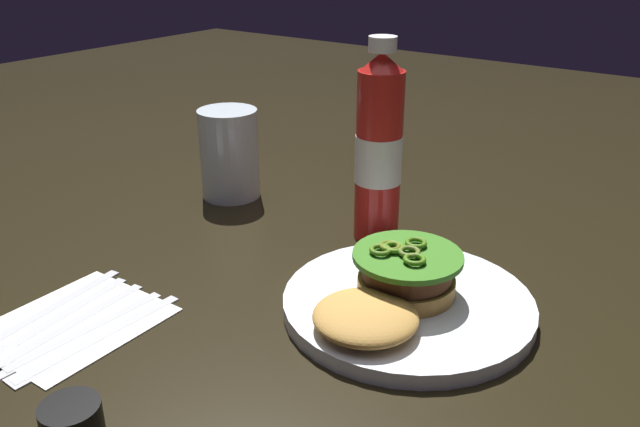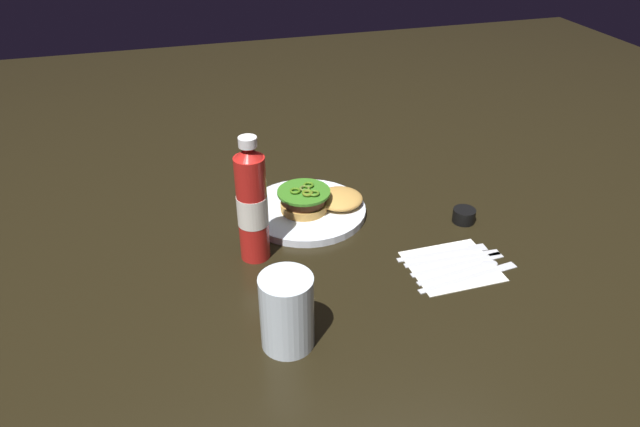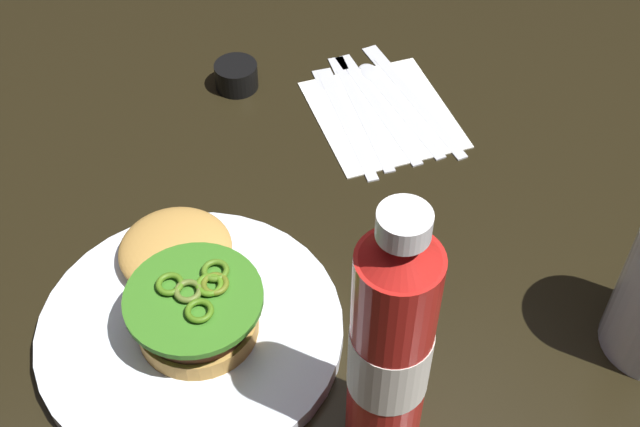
{
  "view_description": "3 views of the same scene",
  "coord_description": "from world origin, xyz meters",
  "px_view_note": "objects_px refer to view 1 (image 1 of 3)",
  "views": [
    {
      "loc": [
        0.39,
        0.38,
        0.37
      ],
      "look_at": [
        -0.12,
        0.0,
        0.09
      ],
      "focal_mm": 36.98,
      "sensor_mm": 36.0,
      "label": 1
    },
    {
      "loc": [
        -0.4,
        -0.92,
        0.66
      ],
      "look_at": [
        -0.14,
        -0.03,
        0.08
      ],
      "focal_mm": 32.27,
      "sensor_mm": 36.0,
      "label": 2
    },
    {
      "loc": [
        -0.56,
        0.13,
        0.6
      ],
      "look_at": [
        -0.08,
        -0.03,
        0.05
      ],
      "focal_mm": 47.35,
      "sensor_mm": 36.0,
      "label": 3
    }
  ],
  "objects_px": {
    "water_glass": "(229,154)",
    "napkin": "(75,322)",
    "dinner_plate": "(408,304)",
    "steak_knife": "(28,318)",
    "butter_knife": "(53,331)",
    "table_knife": "(64,337)",
    "fork_utensil": "(84,342)",
    "spoon_utensil": "(39,326)",
    "burger_sandwich": "(392,288)",
    "condiment_cup": "(72,421)",
    "ketchup_bottle": "(379,150)"
  },
  "relations": [
    {
      "from": "water_glass",
      "to": "napkin",
      "type": "relative_size",
      "value": 0.81
    },
    {
      "from": "dinner_plate",
      "to": "water_glass",
      "type": "height_order",
      "value": "water_glass"
    },
    {
      "from": "steak_knife",
      "to": "butter_knife",
      "type": "height_order",
      "value": "same"
    },
    {
      "from": "table_knife",
      "to": "fork_utensil",
      "type": "bearing_deg",
      "value": 107.67
    },
    {
      "from": "table_knife",
      "to": "butter_knife",
      "type": "bearing_deg",
      "value": -89.22
    },
    {
      "from": "spoon_utensil",
      "to": "water_glass",
      "type": "bearing_deg",
      "value": -166.28
    },
    {
      "from": "burger_sandwich",
      "to": "spoon_utensil",
      "type": "bearing_deg",
      "value": -50.62
    },
    {
      "from": "napkin",
      "to": "butter_knife",
      "type": "height_order",
      "value": "butter_knife"
    },
    {
      "from": "napkin",
      "to": "table_knife",
      "type": "distance_m",
      "value": 0.03
    },
    {
      "from": "butter_knife",
      "to": "fork_utensil",
      "type": "height_order",
      "value": "same"
    },
    {
      "from": "spoon_utensil",
      "to": "table_knife",
      "type": "distance_m",
      "value": 0.04
    },
    {
      "from": "butter_knife",
      "to": "table_knife",
      "type": "distance_m",
      "value": 0.02
    },
    {
      "from": "butter_knife",
      "to": "fork_utensil",
      "type": "distance_m",
      "value": 0.04
    },
    {
      "from": "condiment_cup",
      "to": "table_knife",
      "type": "bearing_deg",
      "value": -121.47
    },
    {
      "from": "dinner_plate",
      "to": "condiment_cup",
      "type": "distance_m",
      "value": 0.34
    },
    {
      "from": "dinner_plate",
      "to": "butter_knife",
      "type": "xyz_separation_m",
      "value": [
        0.24,
        -0.26,
        -0.0
      ]
    },
    {
      "from": "napkin",
      "to": "fork_utensil",
      "type": "height_order",
      "value": "fork_utensil"
    },
    {
      "from": "burger_sandwich",
      "to": "condiment_cup",
      "type": "height_order",
      "value": "burger_sandwich"
    },
    {
      "from": "burger_sandwich",
      "to": "table_knife",
      "type": "bearing_deg",
      "value": -46.76
    },
    {
      "from": "ketchup_bottle",
      "to": "spoon_utensil",
      "type": "xyz_separation_m",
      "value": [
        0.38,
        -0.16,
        -0.11
      ]
    },
    {
      "from": "ketchup_bottle",
      "to": "fork_utensil",
      "type": "relative_size",
      "value": 1.35
    },
    {
      "from": "dinner_plate",
      "to": "table_knife",
      "type": "distance_m",
      "value": 0.34
    },
    {
      "from": "dinner_plate",
      "to": "water_glass",
      "type": "relative_size",
      "value": 2.0
    },
    {
      "from": "condiment_cup",
      "to": "ketchup_bottle",
      "type": "bearing_deg",
      "value": 179.95
    },
    {
      "from": "burger_sandwich",
      "to": "table_knife",
      "type": "distance_m",
      "value": 0.32
    },
    {
      "from": "condiment_cup",
      "to": "table_knife",
      "type": "xyz_separation_m",
      "value": [
        -0.07,
        -0.12,
        -0.01
      ]
    },
    {
      "from": "condiment_cup",
      "to": "butter_knife",
      "type": "xyz_separation_m",
      "value": [
        -0.07,
        -0.14,
        -0.01
      ]
    },
    {
      "from": "spoon_utensil",
      "to": "fork_utensil",
      "type": "xyz_separation_m",
      "value": [
        -0.01,
        0.06,
        -0.0
      ]
    },
    {
      "from": "condiment_cup",
      "to": "butter_knife",
      "type": "bearing_deg",
      "value": -117.83
    },
    {
      "from": "napkin",
      "to": "condiment_cup",
      "type": "bearing_deg",
      "value": 54.78
    },
    {
      "from": "burger_sandwich",
      "to": "water_glass",
      "type": "xyz_separation_m",
      "value": [
        -0.15,
        -0.36,
        0.03
      ]
    },
    {
      "from": "condiment_cup",
      "to": "fork_utensil",
      "type": "xyz_separation_m",
      "value": [
        -0.08,
        -0.1,
        -0.01
      ]
    },
    {
      "from": "dinner_plate",
      "to": "ketchup_bottle",
      "type": "bearing_deg",
      "value": -137.86
    },
    {
      "from": "dinner_plate",
      "to": "burger_sandwich",
      "type": "relative_size",
      "value": 1.38
    },
    {
      "from": "condiment_cup",
      "to": "steak_knife",
      "type": "bearing_deg",
      "value": -111.67
    },
    {
      "from": "spoon_utensil",
      "to": "fork_utensil",
      "type": "bearing_deg",
      "value": 99.43
    },
    {
      "from": "dinner_plate",
      "to": "condiment_cup",
      "type": "xyz_separation_m",
      "value": [
        0.31,
        -0.12,
        0.01
      ]
    },
    {
      "from": "fork_utensil",
      "to": "steak_knife",
      "type": "bearing_deg",
      "value": -83.89
    },
    {
      "from": "spoon_utensil",
      "to": "table_knife",
      "type": "xyz_separation_m",
      "value": [
        -0.0,
        0.04,
        -0.0
      ]
    },
    {
      "from": "napkin",
      "to": "butter_knife",
      "type": "xyz_separation_m",
      "value": [
        0.03,
        0.0,
        0.0
      ]
    },
    {
      "from": "spoon_utensil",
      "to": "ketchup_bottle",
      "type": "bearing_deg",
      "value": 157.76
    },
    {
      "from": "spoon_utensil",
      "to": "dinner_plate",
      "type": "bearing_deg",
      "value": 131.6
    },
    {
      "from": "dinner_plate",
      "to": "napkin",
      "type": "xyz_separation_m",
      "value": [
        0.22,
        -0.26,
        -0.01
      ]
    },
    {
      "from": "condiment_cup",
      "to": "steak_knife",
      "type": "relative_size",
      "value": 0.23
    },
    {
      "from": "condiment_cup",
      "to": "fork_utensil",
      "type": "distance_m",
      "value": 0.12
    },
    {
      "from": "burger_sandwich",
      "to": "condiment_cup",
      "type": "xyz_separation_m",
      "value": [
        0.29,
        -0.12,
        -0.02
      ]
    },
    {
      "from": "napkin",
      "to": "spoon_utensil",
      "type": "height_order",
      "value": "spoon_utensil"
    },
    {
      "from": "steak_knife",
      "to": "spoon_utensil",
      "type": "distance_m",
      "value": 0.02
    },
    {
      "from": "napkin",
      "to": "fork_utensil",
      "type": "relative_size",
      "value": 0.86
    },
    {
      "from": "spoon_utensil",
      "to": "table_knife",
      "type": "relative_size",
      "value": 0.89
    }
  ]
}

